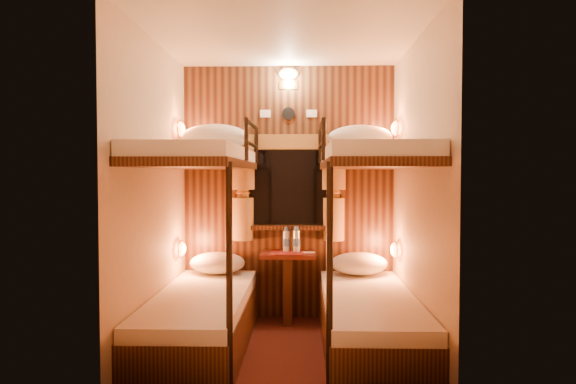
{
  "coord_description": "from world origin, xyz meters",
  "views": [
    {
      "loc": [
        0.14,
        -3.87,
        1.38
      ],
      "look_at": [
        0.02,
        0.15,
        1.24
      ],
      "focal_mm": 32.0,
      "sensor_mm": 36.0,
      "label": 1
    }
  ],
  "objects_px": {
    "bottle_left": "(286,241)",
    "table": "(288,278)",
    "bunk_right": "(369,280)",
    "bottle_right": "(296,241)",
    "bunk_left": "(202,279)"
  },
  "relations": [
    {
      "from": "bunk_left",
      "to": "table",
      "type": "distance_m",
      "value": 1.02
    },
    {
      "from": "bunk_left",
      "to": "bottle_right",
      "type": "height_order",
      "value": "bunk_left"
    },
    {
      "from": "bottle_left",
      "to": "bunk_right",
      "type": "bearing_deg",
      "value": -51.39
    },
    {
      "from": "table",
      "to": "bottle_left",
      "type": "height_order",
      "value": "bottle_left"
    },
    {
      "from": "bunk_left",
      "to": "bunk_right",
      "type": "height_order",
      "value": "same"
    },
    {
      "from": "bunk_right",
      "to": "bottle_right",
      "type": "distance_m",
      "value": 1.02
    },
    {
      "from": "bunk_left",
      "to": "bottle_left",
      "type": "xyz_separation_m",
      "value": [
        0.63,
        0.83,
        0.19
      ]
    },
    {
      "from": "bottle_left",
      "to": "table",
      "type": "bearing_deg",
      "value": -72.06
    },
    {
      "from": "table",
      "to": "bottle_left",
      "type": "relative_size",
      "value": 2.87
    },
    {
      "from": "bottle_right",
      "to": "bottle_left",
      "type": "bearing_deg",
      "value": 173.55
    },
    {
      "from": "bunk_left",
      "to": "table",
      "type": "relative_size",
      "value": 2.9
    },
    {
      "from": "bunk_left",
      "to": "table",
      "type": "height_order",
      "value": "bunk_left"
    },
    {
      "from": "table",
      "to": "bottle_right",
      "type": "relative_size",
      "value": 2.75
    },
    {
      "from": "bunk_right",
      "to": "table",
      "type": "height_order",
      "value": "bunk_right"
    },
    {
      "from": "table",
      "to": "bottle_right",
      "type": "bearing_deg",
      "value": 27.12
    }
  ]
}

